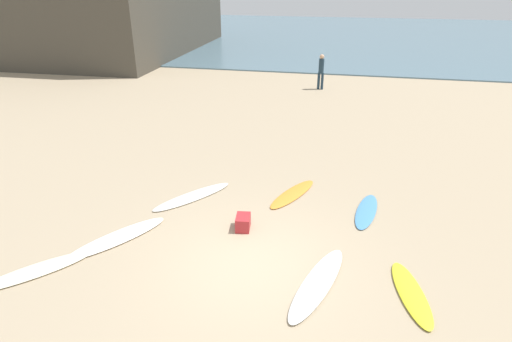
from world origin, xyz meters
name	(u,v)px	position (x,y,z in m)	size (l,w,h in m)	color
ground_plane	(250,263)	(0.00, 0.00, 0.00)	(120.00, 120.00, 0.00)	tan
ocean_water	(335,34)	(0.00, 39.45, 0.04)	(120.00, 40.00, 0.08)	slate
surfboard_0	(193,196)	(-2.23, 2.53, 0.03)	(0.53, 2.49, 0.06)	silver
surfboard_1	(118,237)	(-3.23, 0.24, 0.04)	(0.58, 2.45, 0.08)	white
surfboard_2	(366,211)	(2.50, 2.73, 0.03)	(0.49, 1.92, 0.06)	#4C92D2
surfboard_3	(318,283)	(1.49, -0.40, 0.04)	(0.54, 2.54, 0.09)	white
surfboard_4	(293,194)	(0.49, 3.28, 0.03)	(0.51, 2.11, 0.06)	orange
surfboard_5	(411,293)	(3.28, -0.31, 0.04)	(0.49, 1.92, 0.08)	yellow
surfboard_6	(35,271)	(-4.31, -1.26, 0.03)	(0.52, 2.27, 0.07)	beige
beachgoer_near	(321,70)	(0.29, 15.67, 1.05)	(0.34, 0.33, 1.86)	#1E3342
beach_cooler	(243,222)	(-0.47, 1.29, 0.17)	(0.48, 0.34, 0.35)	#B2282D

